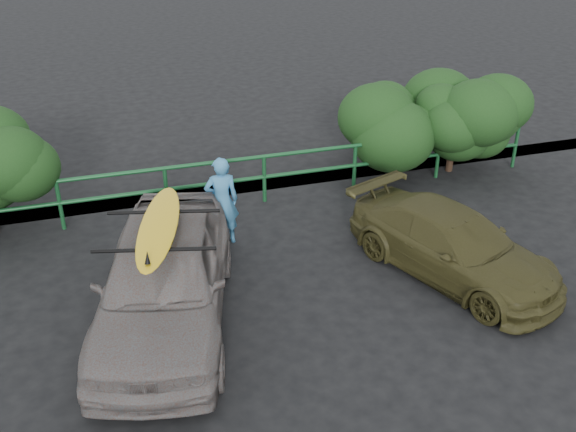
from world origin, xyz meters
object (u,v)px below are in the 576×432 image
at_px(olive_vehicle, 453,245).
at_px(surfboard, 159,226).
at_px(man, 222,201).
at_px(sedan, 164,278).
at_px(guardrail, 216,184).

bearing_deg(olive_vehicle, surfboard, 157.77).
xyz_separation_m(man, surfboard, (-1.32, -2.12, 0.81)).
distance_m(olive_vehicle, surfboard, 4.87).
bearing_deg(man, sedan, 62.83).
height_order(guardrail, surfboard, surfboard).
xyz_separation_m(guardrail, man, (-0.18, -1.40, 0.32)).
relative_size(man, surfboard, 0.66).
distance_m(sedan, surfboard, 0.87).
height_order(sedan, olive_vehicle, sedan).
distance_m(olive_vehicle, man, 4.09).
bearing_deg(surfboard, sedan, 0.00).
bearing_deg(guardrail, sedan, -113.07).
relative_size(sedan, man, 2.73).
bearing_deg(guardrail, surfboard, -113.07).
bearing_deg(sedan, man, 72.62).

